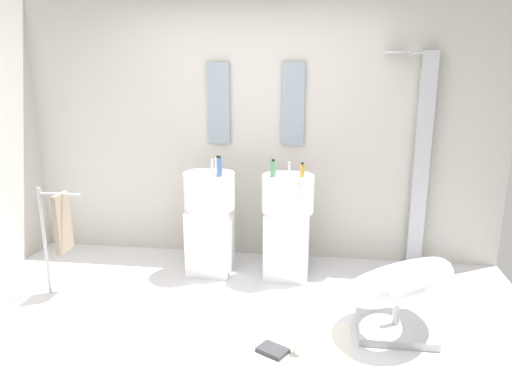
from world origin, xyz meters
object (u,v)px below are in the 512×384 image
at_px(magazine_charcoal, 273,350).
at_px(soap_bottle_white, 218,166).
at_px(soap_bottle_green, 273,169).
at_px(shower_column, 420,157).
at_px(pedestal_sink_right, 287,223).
at_px(coffee_mug, 300,347).
at_px(soap_bottle_amber, 302,170).
at_px(pedestal_sink_left, 210,219).
at_px(towel_rack, 60,225).
at_px(lounge_chair, 398,288).
at_px(soap_bottle_blue, 220,167).

relative_size(magazine_charcoal, soap_bottle_white, 1.15).
bearing_deg(soap_bottle_green, magazine_charcoal, -83.69).
height_order(shower_column, soap_bottle_green, shower_column).
bearing_deg(pedestal_sink_right, coffee_mug, -81.50).
xyz_separation_m(coffee_mug, soap_bottle_amber, (-0.07, 1.26, 0.97)).
xyz_separation_m(pedestal_sink_left, soap_bottle_green, (0.60, -0.06, 0.52)).
distance_m(towel_rack, coffee_mug, 2.23).
bearing_deg(soap_bottle_green, soap_bottle_amber, 6.41).
distance_m(towel_rack, magazine_charcoal, 2.07).
bearing_deg(pedestal_sink_left, pedestal_sink_right, 0.00).
relative_size(pedestal_sink_left, lounge_chair, 0.97).
bearing_deg(shower_column, soap_bottle_blue, -163.24).
bearing_deg(soap_bottle_amber, soap_bottle_blue, -173.52).
relative_size(lounge_chair, soap_bottle_amber, 8.33).
relative_size(towel_rack, soap_bottle_amber, 7.24).
relative_size(shower_column, soap_bottle_green, 12.93).
bearing_deg(soap_bottle_white, pedestal_sink_left, 148.23).
xyz_separation_m(soap_bottle_amber, soap_bottle_blue, (-0.73, -0.08, 0.03)).
xyz_separation_m(pedestal_sink_left, shower_column, (1.93, 0.43, 0.56)).
distance_m(pedestal_sink_right, lounge_chair, 1.26).
xyz_separation_m(shower_column, soap_bottle_amber, (-1.08, -0.46, -0.06)).
xyz_separation_m(towel_rack, soap_bottle_white, (1.24, 0.58, 0.42)).
distance_m(magazine_charcoal, soap_bottle_amber, 1.62).
bearing_deg(magazine_charcoal, soap_bottle_white, 146.15).
bearing_deg(soap_bottle_amber, pedestal_sink_right, 164.74).
bearing_deg(magazine_charcoal, lounge_chair, 54.63).
height_order(pedestal_sink_right, magazine_charcoal, pedestal_sink_right).
xyz_separation_m(magazine_charcoal, coffee_mug, (0.18, 0.01, 0.03)).
distance_m(lounge_chair, soap_bottle_amber, 1.32).
distance_m(pedestal_sink_left, soap_bottle_amber, 0.99).
distance_m(magazine_charcoal, coffee_mug, 0.19).
distance_m(pedestal_sink_left, soap_bottle_green, 0.79).
bearing_deg(coffee_mug, towel_rack, 162.55).
relative_size(shower_column, coffee_mug, 21.69).
bearing_deg(soap_bottle_amber, soap_bottle_white, -177.81).
xyz_separation_m(lounge_chair, soap_bottle_green, (-1.01, 0.82, 0.69)).
bearing_deg(soap_bottle_amber, magazine_charcoal, -95.32).
height_order(shower_column, soap_bottle_white, shower_column).
distance_m(pedestal_sink_right, soap_bottle_amber, 0.52).
distance_m(coffee_mug, soap_bottle_white, 1.78).
height_order(magazine_charcoal, soap_bottle_blue, soap_bottle_blue).
relative_size(towel_rack, soap_bottle_blue, 5.12).
height_order(towel_rack, coffee_mug, towel_rack).
distance_m(shower_column, soap_bottle_green, 1.42).
bearing_deg(pedestal_sink_left, soap_bottle_blue, -42.81).
distance_m(pedestal_sink_left, soap_bottle_white, 0.54).
bearing_deg(pedestal_sink_right, pedestal_sink_left, 180.00).
height_order(pedestal_sink_right, lounge_chair, pedestal_sink_right).
distance_m(pedestal_sink_left, soap_bottle_blue, 0.56).
bearing_deg(pedestal_sink_left, soap_bottle_amber, -2.34).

